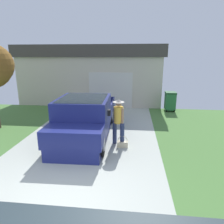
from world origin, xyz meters
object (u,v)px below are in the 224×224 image
(pickup_truck, at_px, (85,119))
(wheeled_trash_bin, at_px, (170,101))
(person_with_hat, at_px, (118,119))
(house_with_garage, at_px, (97,72))
(handbag, at_px, (123,144))

(pickup_truck, bearing_deg, wheeled_trash_bin, -133.23)
(pickup_truck, height_order, person_with_hat, person_with_hat)
(person_with_hat, height_order, wheeled_trash_bin, person_with_hat)
(house_with_garage, distance_m, wheeled_trash_bin, 6.57)
(pickup_truck, distance_m, person_with_hat, 1.54)
(handbag, xyz_separation_m, wheeled_trash_bin, (2.49, 5.34, 0.49))
(person_with_hat, height_order, handbag, person_with_hat)
(person_with_hat, bearing_deg, wheeled_trash_bin, -77.68)
(person_with_hat, distance_m, handbag, 0.89)
(handbag, bearing_deg, house_with_garage, 105.66)
(pickup_truck, xyz_separation_m, person_with_hat, (1.38, -0.65, 0.24))
(person_with_hat, distance_m, house_with_garage, 9.46)
(handbag, height_order, house_with_garage, house_with_garage)
(wheeled_trash_bin, bearing_deg, pickup_truck, -131.83)
(handbag, xyz_separation_m, house_with_garage, (-2.60, 9.27, 1.82))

